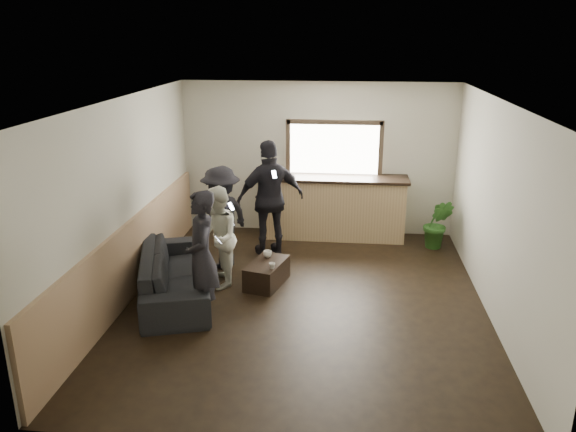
# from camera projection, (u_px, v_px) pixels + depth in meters

# --- Properties ---
(ground) EXTENTS (5.00, 6.00, 0.01)m
(ground) POSITION_uv_depth(u_px,v_px,m) (304.00, 301.00, 7.95)
(ground) COLOR black
(room_shell) EXTENTS (5.01, 6.01, 2.80)m
(room_shell) POSITION_uv_depth(u_px,v_px,m) (250.00, 200.00, 7.56)
(room_shell) COLOR silver
(room_shell) RESTS_ON ground
(bar_counter) EXTENTS (2.70, 0.68, 2.13)m
(bar_counter) POSITION_uv_depth(u_px,v_px,m) (332.00, 203.00, 10.26)
(bar_counter) COLOR tan
(bar_counter) RESTS_ON ground
(sofa) EXTENTS (1.54, 2.47, 0.67)m
(sofa) POSITION_uv_depth(u_px,v_px,m) (175.00, 273.00, 8.02)
(sofa) COLOR black
(sofa) RESTS_ON ground
(coffee_table) EXTENTS (0.64, 0.89, 0.36)m
(coffee_table) POSITION_uv_depth(u_px,v_px,m) (267.00, 273.00, 8.42)
(coffee_table) COLOR black
(coffee_table) RESTS_ON ground
(cup_a) EXTENTS (0.18, 0.18, 0.10)m
(cup_a) POSITION_uv_depth(u_px,v_px,m) (268.00, 254.00, 8.55)
(cup_a) COLOR silver
(cup_a) RESTS_ON coffee_table
(cup_b) EXTENTS (0.11, 0.11, 0.08)m
(cup_b) POSITION_uv_depth(u_px,v_px,m) (272.00, 266.00, 8.13)
(cup_b) COLOR silver
(cup_b) RESTS_ON coffee_table
(potted_plant) EXTENTS (0.57, 0.50, 0.90)m
(potted_plant) POSITION_uv_depth(u_px,v_px,m) (438.00, 224.00, 9.76)
(potted_plant) COLOR #2D6623
(potted_plant) RESTS_ON ground
(person_a) EXTENTS (0.60, 0.74, 1.75)m
(person_a) POSITION_uv_depth(u_px,v_px,m) (202.00, 257.00, 7.21)
(person_a) COLOR black
(person_a) RESTS_ON ground
(person_b) EXTENTS (0.75, 0.86, 1.52)m
(person_b) POSITION_uv_depth(u_px,v_px,m) (217.00, 238.00, 8.21)
(person_b) COLOR beige
(person_b) RESTS_ON ground
(person_c) EXTENTS (1.08, 1.23, 1.66)m
(person_c) POSITION_uv_depth(u_px,v_px,m) (221.00, 217.00, 8.89)
(person_c) COLOR black
(person_c) RESTS_ON ground
(person_d) EXTENTS (1.25, 0.93, 1.97)m
(person_d) POSITION_uv_depth(u_px,v_px,m) (270.00, 199.00, 9.34)
(person_d) COLOR black
(person_d) RESTS_ON ground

